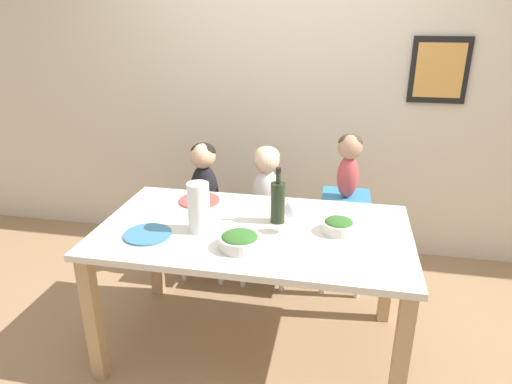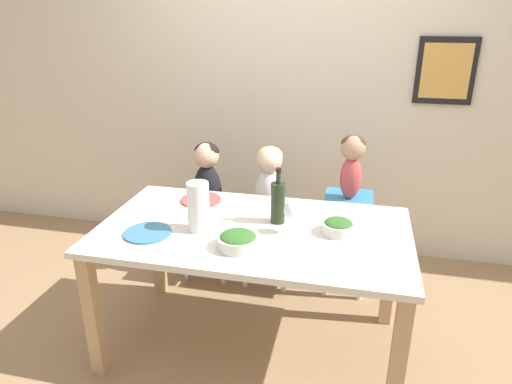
% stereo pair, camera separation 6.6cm
% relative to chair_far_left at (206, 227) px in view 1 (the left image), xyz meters
% --- Properties ---
extents(ground_plane, '(14.00, 14.00, 0.00)m').
position_rel_chair_far_left_xyz_m(ground_plane, '(0.50, -0.73, -0.37)').
color(ground_plane, '#9E7A56').
extents(wall_back, '(10.00, 0.09, 2.70)m').
position_rel_chair_far_left_xyz_m(wall_back, '(0.51, 0.63, 0.98)').
color(wall_back, beige).
rests_on(wall_back, ground_plane).
extents(dining_table, '(1.65, 0.92, 0.77)m').
position_rel_chair_far_left_xyz_m(dining_table, '(0.50, -0.73, 0.30)').
color(dining_table, silver).
rests_on(dining_table, ground_plane).
extents(chair_far_left, '(0.37, 0.44, 0.44)m').
position_rel_chair_far_left_xyz_m(chair_far_left, '(0.00, 0.00, 0.00)').
color(chair_far_left, silver).
rests_on(chair_far_left, ground_plane).
extents(chair_far_center, '(0.37, 0.44, 0.44)m').
position_rel_chair_far_left_xyz_m(chair_far_center, '(0.44, 0.00, 0.00)').
color(chair_far_center, silver).
rests_on(chair_far_center, ground_plane).
extents(chair_right_highchair, '(0.32, 0.37, 0.69)m').
position_rel_chair_far_left_xyz_m(chair_right_highchair, '(0.98, 0.00, 0.17)').
color(chair_right_highchair, silver).
rests_on(chair_right_highchair, ground_plane).
extents(person_child_left, '(0.20, 0.19, 0.56)m').
position_rel_chair_far_left_xyz_m(person_child_left, '(0.00, 0.00, 0.38)').
color(person_child_left, black).
rests_on(person_child_left, chair_far_left).
extents(person_child_center, '(0.20, 0.19, 0.56)m').
position_rel_chair_far_left_xyz_m(person_child_center, '(0.44, 0.00, 0.38)').
color(person_child_center, silver).
rests_on(person_child_center, chair_far_center).
extents(person_baby_right, '(0.16, 0.16, 0.43)m').
position_rel_chair_far_left_xyz_m(person_baby_right, '(0.98, 0.00, 0.58)').
color(person_baby_right, '#C64C4C').
rests_on(person_baby_right, chair_right_highchair).
extents(wine_bottle, '(0.08, 0.08, 0.31)m').
position_rel_chair_far_left_xyz_m(wine_bottle, '(0.62, -0.62, 0.52)').
color(wine_bottle, '#232D19').
rests_on(wine_bottle, dining_table).
extents(paper_towel_roll, '(0.11, 0.11, 0.27)m').
position_rel_chair_far_left_xyz_m(paper_towel_roll, '(0.23, -0.81, 0.53)').
color(paper_towel_roll, white).
rests_on(paper_towel_roll, dining_table).
extents(wine_glass_near, '(0.07, 0.07, 0.18)m').
position_rel_chair_far_left_xyz_m(wine_glass_near, '(0.71, -0.74, 0.52)').
color(wine_glass_near, white).
rests_on(wine_glass_near, dining_table).
extents(salad_bowl_large, '(0.21, 0.21, 0.08)m').
position_rel_chair_far_left_xyz_m(salad_bowl_large, '(0.48, -0.95, 0.43)').
color(salad_bowl_large, silver).
rests_on(salad_bowl_large, dining_table).
extents(salad_bowl_small, '(0.17, 0.17, 0.08)m').
position_rel_chair_far_left_xyz_m(salad_bowl_small, '(0.95, -0.69, 0.43)').
color(salad_bowl_small, silver).
rests_on(salad_bowl_small, dining_table).
extents(dinner_plate_front_left, '(0.25, 0.25, 0.01)m').
position_rel_chair_far_left_xyz_m(dinner_plate_front_left, '(-0.01, -0.92, 0.40)').
color(dinner_plate_front_left, teal).
rests_on(dinner_plate_front_left, dining_table).
extents(dinner_plate_back_left, '(0.25, 0.25, 0.01)m').
position_rel_chair_far_left_xyz_m(dinner_plate_back_left, '(0.11, -0.43, 0.40)').
color(dinner_plate_back_left, '#D14C47').
rests_on(dinner_plate_back_left, dining_table).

